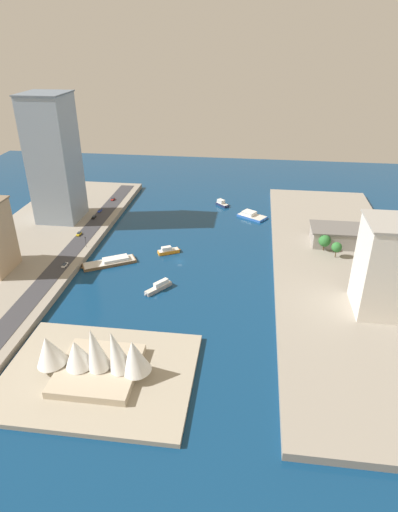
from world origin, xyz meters
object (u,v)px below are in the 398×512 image
(pickup_red, at_px, (113,199))
(van_white, at_px, (65,265))
(patrol_launch_navy, at_px, (222,204))
(water_taxi_orange, at_px, (169,251))
(carpark_squat_concrete, at_px, (351,236))
(hatchback_blue, at_px, (100,210))
(opera_landmark, at_px, (95,357))
(suv_black, at_px, (94,217))
(yacht_sleek_gray, at_px, (159,287))
(taxi_yellow_cab, at_px, (79,234))
(catamaran_blue, at_px, (251,215))
(barge_flat_brown, at_px, (111,262))
(hotel_broad_white, at_px, (394,268))
(tower_tall_glass, at_px, (54,159))
(traffic_light_waterfront, at_px, (86,240))

(pickup_red, relative_size, van_white, 0.91)
(patrol_launch_navy, xyz_separation_m, water_taxi_orange, (24.18, 79.21, -0.14))
(patrol_launch_navy, bearing_deg, carpark_squat_concrete, 142.78)
(hatchback_blue, bearing_deg, opera_landmark, 108.43)
(carpark_squat_concrete, bearing_deg, suv_black, -6.31)
(yacht_sleek_gray, xyz_separation_m, patrol_launch_navy, (-21.38, -118.70, 0.02))
(yacht_sleek_gray, xyz_separation_m, taxi_yellow_cab, (60.01, -49.52, 2.56))
(catamaran_blue, xyz_separation_m, barge_flat_brown, (74.83, 76.74, -0.13))
(water_taxi_orange, distance_m, hotel_broad_white, 119.94)
(barge_flat_brown, xyz_separation_m, suv_black, (28.31, -53.43, 2.98))
(tower_tall_glass, bearing_deg, traffic_light_waterfront, 127.70)
(yacht_sleek_gray, xyz_separation_m, opera_landmark, (9.81, 62.45, 7.74))
(barge_flat_brown, distance_m, tower_tall_glass, 82.57)
(barge_flat_brown, relative_size, van_white, 5.94)
(taxi_yellow_cab, bearing_deg, patrol_launch_navy, -139.64)
(yacht_sleek_gray, bearing_deg, hatchback_blue, -55.75)
(barge_flat_brown, relative_size, hotel_broad_white, 0.68)
(catamaran_blue, distance_m, tower_tall_glass, 132.84)
(yacht_sleek_gray, bearing_deg, carpark_squat_concrete, -150.02)
(tower_tall_glass, distance_m, van_white, 79.50)
(taxi_yellow_cab, xyz_separation_m, opera_landmark, (-50.20, 111.98, 5.17))
(tower_tall_glass, relative_size, carpark_squat_concrete, 1.70)
(patrol_launch_navy, relative_size, traffic_light_waterfront, 1.59)
(patrol_launch_navy, bearing_deg, barge_flat_brown, 61.07)
(tower_tall_glass, relative_size, pickup_red, 17.73)
(patrol_launch_navy, bearing_deg, hotel_broad_white, 123.40)
(patrol_launch_navy, height_order, opera_landmark, opera_landmark)
(catamaran_blue, bearing_deg, hotel_broad_white, 119.93)
(catamaran_blue, height_order, barge_flat_brown, catamaran_blue)
(barge_flat_brown, xyz_separation_m, hotel_broad_white, (-136.65, 30.61, 23.28))
(water_taxi_orange, distance_m, tower_tall_glass, 94.86)
(hotel_broad_white, bearing_deg, taxi_yellow_cab, -19.23)
(pickup_red, height_order, van_white, van_white)
(water_taxi_orange, bearing_deg, yacht_sleek_gray, 94.06)
(barge_flat_brown, distance_m, pickup_red, 92.16)
(hatchback_blue, bearing_deg, taxi_yellow_cab, 89.97)
(yacht_sleek_gray, height_order, van_white, van_white)
(barge_flat_brown, height_order, water_taxi_orange, water_taxi_orange)
(pickup_red, bearing_deg, hotel_broad_white, 143.87)
(van_white, bearing_deg, carpark_squat_concrete, -162.87)
(opera_landmark, bearing_deg, hatchback_blue, -71.57)
(suv_black, bearing_deg, hotel_broad_white, 153.00)
(yacht_sleek_gray, relative_size, barge_flat_brown, 0.52)
(opera_landmark, bearing_deg, catamaran_blue, -108.11)
(hatchback_blue, bearing_deg, barge_flat_brown, 113.34)
(suv_black, height_order, opera_landmark, opera_landmark)
(yacht_sleek_gray, relative_size, water_taxi_orange, 1.12)
(patrol_launch_navy, xyz_separation_m, barge_flat_brown, (53.11, 96.09, -0.41))
(patrol_launch_navy, bearing_deg, yacht_sleek_gray, 79.79)
(catamaran_blue, distance_m, patrol_launch_navy, 29.09)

